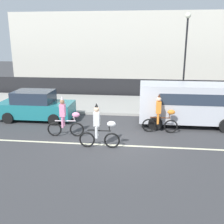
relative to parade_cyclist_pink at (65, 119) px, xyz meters
The scene contains 11 objects.
ground_plane 2.61m from the parade_cyclist_pink, ahead, with size 80.00×80.00×0.00m, color #38383A.
road_centre_line 2.72m from the parade_cyclist_pink, 18.71° to the right, with size 36.00×0.14×0.01m, color beige.
sidewalk_curb 6.68m from the parade_cyclist_pink, 68.31° to the left, with size 60.00×5.00×0.15m, color #9E9B93.
fence_line 9.40m from the parade_cyclist_pink, 74.86° to the left, with size 40.00×0.08×1.40m, color black.
building_backdrop 18.47m from the parade_cyclist_pink, 75.08° to the left, with size 28.00×8.00×6.83m, color beige.
parade_cyclist_pink is the anchor object (origin of this frame).
parade_cyclist_zebra 2.11m from the parade_cyclist_pink, 32.61° to the right, with size 1.72×0.50×1.92m.
parade_cyclist_orange 4.51m from the parade_cyclist_pink, 13.00° to the left, with size 1.72×0.50×1.92m.
parked_van_silver 6.42m from the parade_cyclist_pink, 21.71° to the left, with size 5.00×2.22×2.18m.
parked_car_teal 3.39m from the parade_cyclist_pink, 135.22° to the left, with size 4.10×1.92×1.64m.
street_lamp_post 9.79m from the parade_cyclist_pink, 47.72° to the left, with size 0.36×0.36×5.86m.
Camera 1 is at (1.00, -10.88, 4.41)m, focal length 42.00 mm.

